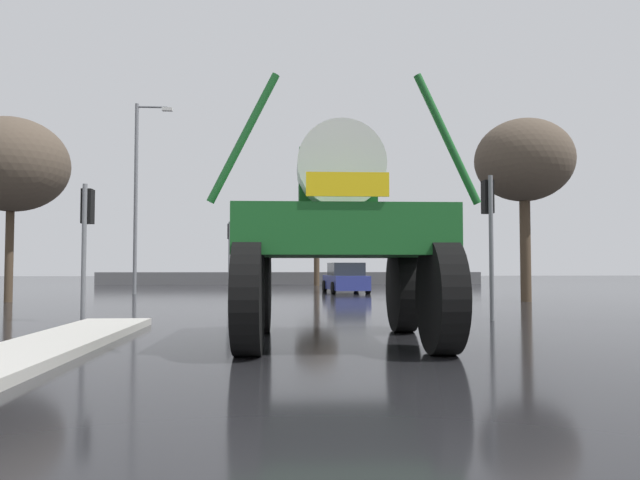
% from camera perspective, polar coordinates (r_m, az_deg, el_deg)
% --- Properties ---
extents(ground_plane, '(120.00, 120.00, 0.00)m').
position_cam_1_polar(ground_plane, '(20.62, -1.66, -6.31)').
color(ground_plane, black).
extents(median_island, '(1.44, 9.46, 0.15)m').
position_cam_1_polar(median_island, '(9.87, -26.27, -9.72)').
color(median_island, '#B2AFA8').
rests_on(median_island, ground).
extents(oversize_sprayer, '(4.16, 4.95, 4.30)m').
position_cam_1_polar(oversize_sprayer, '(10.50, 1.72, 0.35)').
color(oversize_sprayer, black).
rests_on(oversize_sprayer, ground).
extents(sedan_ahead, '(2.15, 4.23, 1.52)m').
position_cam_1_polar(sedan_ahead, '(29.57, 2.50, -3.79)').
color(sedan_ahead, navy).
rests_on(sedan_ahead, ground).
extents(traffic_signal_near_left, '(0.24, 0.54, 3.31)m').
position_cam_1_polar(traffic_signal_near_left, '(15.18, -21.78, 1.64)').
color(traffic_signal_near_left, slate).
rests_on(traffic_signal_near_left, ground).
extents(traffic_signal_near_right, '(0.24, 0.54, 3.62)m').
position_cam_1_polar(traffic_signal_near_right, '(15.36, 16.10, 2.36)').
color(traffic_signal_near_right, slate).
rests_on(traffic_signal_near_right, ground).
extents(traffic_signal_far_left, '(0.24, 0.55, 3.78)m').
position_cam_1_polar(traffic_signal_far_left, '(32.54, -8.79, -0.04)').
color(traffic_signal_far_left, slate).
rests_on(traffic_signal_far_left, ground).
extents(streetlight_far_left, '(1.81, 0.24, 9.30)m').
position_cam_1_polar(streetlight_far_left, '(29.91, -17.29, 4.76)').
color(streetlight_far_left, slate).
rests_on(streetlight_far_left, ground).
extents(bare_tree_left, '(4.19, 4.19, 6.97)m').
position_cam_1_polar(bare_tree_left, '(25.16, -27.86, 6.48)').
color(bare_tree_left, '#473828').
rests_on(bare_tree_left, ground).
extents(bare_tree_right, '(3.73, 3.73, 7.00)m').
position_cam_1_polar(bare_tree_right, '(23.97, 19.26, 7.24)').
color(bare_tree_right, '#473828').
rests_on(bare_tree_right, ground).
extents(bare_tree_far_center, '(3.06, 3.06, 5.68)m').
position_cam_1_polar(bare_tree_far_center, '(40.40, -0.33, 1.67)').
color(bare_tree_far_center, '#473828').
rests_on(bare_tree_far_center, ground).
extents(roadside_barrier, '(28.43, 0.24, 0.90)m').
position_cam_1_polar(roadside_barrier, '(43.26, -2.76, -3.75)').
color(roadside_barrier, '#59595B').
rests_on(roadside_barrier, ground).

